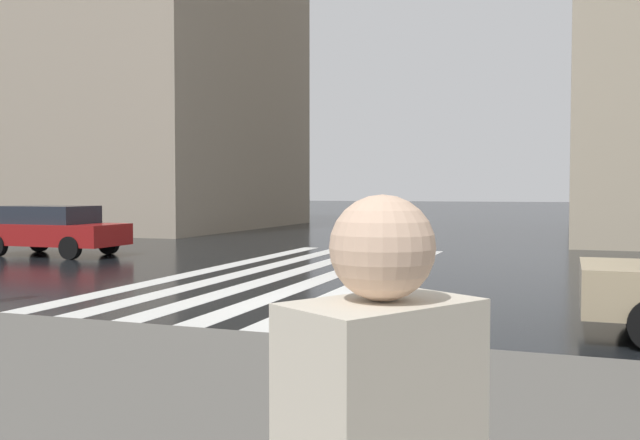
{
  "coord_description": "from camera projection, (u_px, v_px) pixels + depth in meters",
  "views": [
    {
      "loc": [
        -10.53,
        -3.5,
        1.84
      ],
      "look_at": [
        2.65,
        1.22,
        1.25
      ],
      "focal_mm": 39.11,
      "sensor_mm": 36.0,
      "label": 1
    }
  ],
  "objects": [
    {
      "name": "car_red",
      "position": [
        52.0,
        229.0,
        19.78
      ],
      "size": [
        1.85,
        4.1,
        1.41
      ],
      "color": "maroon",
      "rests_on": "ground_plane"
    },
    {
      "name": "ground_plane",
      "position": [
        336.0,
        305.0,
        11.16
      ],
      "size": [
        220.0,
        220.0,
        0.0
      ],
      "primitive_type": "plane",
      "color": "black"
    },
    {
      "name": "haussmann_block_mid",
      "position": [
        43.0,
        22.0,
        37.05
      ],
      "size": [
        14.51,
        24.91,
        22.15
      ],
      "color": "tan",
      "rests_on": "ground_plane"
    },
    {
      "name": "zebra_crossing",
      "position": [
        294.0,
        272.0,
        15.7
      ],
      "size": [
        13.0,
        4.5,
        0.01
      ],
      "color": "silver",
      "rests_on": "ground_plane"
    }
  ]
}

